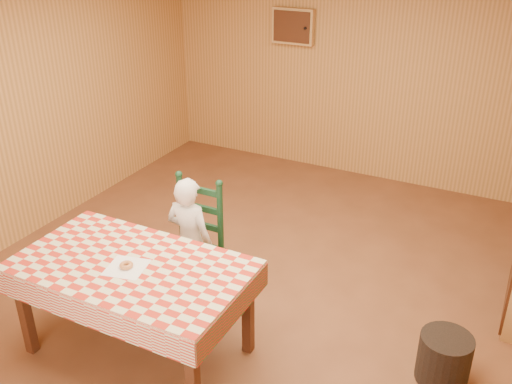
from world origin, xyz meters
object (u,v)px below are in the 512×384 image
dining_table (132,274)px  seated_child (190,241)px  storage_bin (444,358)px  ladder_chair (194,244)px

dining_table → seated_child: (0.00, 0.73, -0.13)m
seated_child → storage_bin: 2.10m
dining_table → storage_bin: bearing=19.4°
storage_bin → seated_child: bearing=179.9°
dining_table → ladder_chair: (-0.00, 0.79, -0.18)m
ladder_chair → storage_bin: 2.09m
dining_table → storage_bin: dining_table is taller
ladder_chair → seated_child: 0.08m
ladder_chair → seated_child: size_ratio=0.96×
dining_table → seated_child: bearing=90.0°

